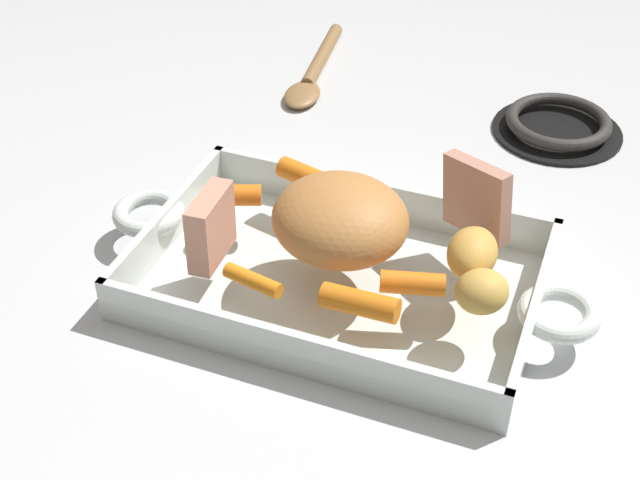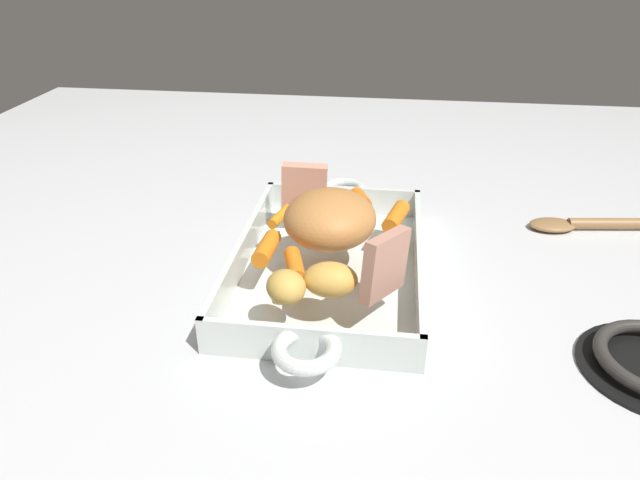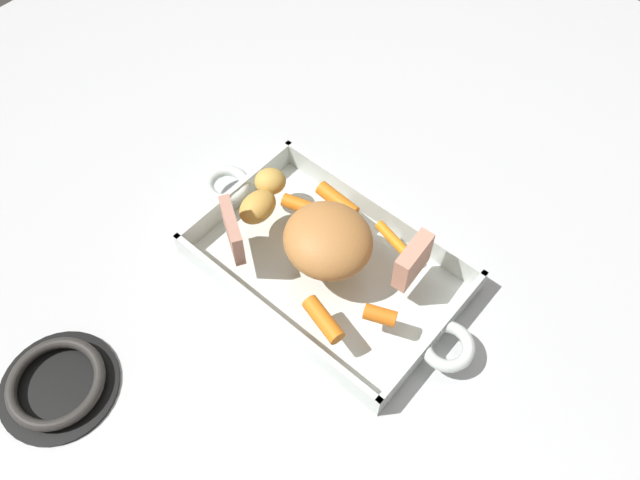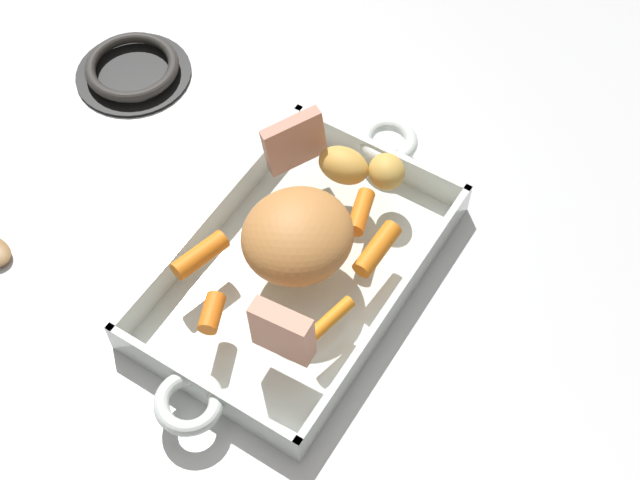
{
  "view_description": "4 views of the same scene",
  "coord_description": "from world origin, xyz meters",
  "px_view_note": "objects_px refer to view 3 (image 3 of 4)",
  "views": [
    {
      "loc": [
        0.21,
        -0.6,
        0.56
      ],
      "look_at": [
        -0.01,
        -0.02,
        0.07
      ],
      "focal_mm": 49.23,
      "sensor_mm": 36.0,
      "label": 1
    },
    {
      "loc": [
        0.66,
        0.07,
        0.42
      ],
      "look_at": [
        0.02,
        -0.01,
        0.06
      ],
      "focal_mm": 31.94,
      "sensor_mm": 36.0,
      "label": 2
    },
    {
      "loc": [
        -0.3,
        0.36,
        0.78
      ],
      "look_at": [
        0.01,
        0.0,
        0.07
      ],
      "focal_mm": 34.42,
      "sensor_mm": 36.0,
      "label": 3
    },
    {
      "loc": [
        -0.45,
        -0.31,
        0.89
      ],
      "look_at": [
        0.02,
        -0.02,
        0.06
      ],
      "focal_mm": 50.31,
      "sensor_mm": 36.0,
      "label": 4
    }
  ],
  "objects_px": {
    "potato_whole": "(258,207)",
    "pork_roast": "(326,243)",
    "roast_slice_thin": "(233,231)",
    "roasting_dish": "(327,265)",
    "baby_carrot_center_left": "(301,206)",
    "roast_slice_thick": "(413,261)",
    "baby_carrot_center_right": "(323,320)",
    "baby_carrot_short": "(380,315)",
    "potato_golden_small": "(270,181)",
    "stove_burner_rear": "(57,384)",
    "baby_carrot_southeast": "(391,237)",
    "baby_carrot_northeast": "(337,200)"
  },
  "relations": [
    {
      "from": "potato_whole",
      "to": "pork_roast",
      "type": "bearing_deg",
      "value": -175.33
    },
    {
      "from": "pork_roast",
      "to": "roast_slice_thin",
      "type": "height_order",
      "value": "roast_slice_thin"
    },
    {
      "from": "roasting_dish",
      "to": "baby_carrot_center_left",
      "type": "distance_m",
      "value": 0.1
    },
    {
      "from": "roast_slice_thin",
      "to": "pork_roast",
      "type": "bearing_deg",
      "value": -147.48
    },
    {
      "from": "roast_slice_thick",
      "to": "baby_carrot_center_right",
      "type": "relative_size",
      "value": 0.98
    },
    {
      "from": "baby_carrot_center_right",
      "to": "baby_carrot_short",
      "type": "relative_size",
      "value": 1.57
    },
    {
      "from": "potato_golden_small",
      "to": "stove_burner_rear",
      "type": "relative_size",
      "value": 0.3
    },
    {
      "from": "baby_carrot_center_right",
      "to": "baby_carrot_southeast",
      "type": "bearing_deg",
      "value": -85.75
    },
    {
      "from": "baby_carrot_northeast",
      "to": "potato_whole",
      "type": "distance_m",
      "value": 0.12
    },
    {
      "from": "stove_burner_rear",
      "to": "baby_carrot_southeast",
      "type": "bearing_deg",
      "value": -114.76
    },
    {
      "from": "roasting_dish",
      "to": "baby_carrot_short",
      "type": "bearing_deg",
      "value": 164.57
    },
    {
      "from": "baby_carrot_center_right",
      "to": "potato_golden_small",
      "type": "distance_m",
      "value": 0.24
    },
    {
      "from": "roast_slice_thin",
      "to": "baby_carrot_northeast",
      "type": "height_order",
      "value": "roast_slice_thin"
    },
    {
      "from": "baby_carrot_center_left",
      "to": "baby_carrot_northeast",
      "type": "xyz_separation_m",
      "value": [
        -0.03,
        -0.04,
        0.0
      ]
    },
    {
      "from": "pork_roast",
      "to": "roasting_dish",
      "type": "bearing_deg",
      "value": -76.23
    },
    {
      "from": "roasting_dish",
      "to": "baby_carrot_center_right",
      "type": "relative_size",
      "value": 7.23
    },
    {
      "from": "roasting_dish",
      "to": "roast_slice_thick",
      "type": "height_order",
      "value": "roast_slice_thick"
    },
    {
      "from": "roast_slice_thick",
      "to": "roast_slice_thin",
      "type": "relative_size",
      "value": 0.89
    },
    {
      "from": "potato_golden_small",
      "to": "stove_burner_rear",
      "type": "bearing_deg",
      "value": 88.56
    },
    {
      "from": "potato_golden_small",
      "to": "potato_whole",
      "type": "xyz_separation_m",
      "value": [
        -0.02,
        0.05,
        0.0
      ]
    },
    {
      "from": "roast_slice_thin",
      "to": "roast_slice_thick",
      "type": "bearing_deg",
      "value": -149.78
    },
    {
      "from": "potato_whole",
      "to": "stove_burner_rear",
      "type": "height_order",
      "value": "potato_whole"
    },
    {
      "from": "potato_whole",
      "to": "baby_carrot_center_right",
      "type": "bearing_deg",
      "value": 159.1
    },
    {
      "from": "baby_carrot_southeast",
      "to": "baby_carrot_northeast",
      "type": "relative_size",
      "value": 0.84
    },
    {
      "from": "baby_carrot_northeast",
      "to": "potato_whole",
      "type": "relative_size",
      "value": 1.1
    },
    {
      "from": "roast_slice_thick",
      "to": "baby_carrot_center_left",
      "type": "distance_m",
      "value": 0.19
    },
    {
      "from": "baby_carrot_northeast",
      "to": "baby_carrot_southeast",
      "type": "bearing_deg",
      "value": -178.87
    },
    {
      "from": "baby_carrot_northeast",
      "to": "baby_carrot_center_right",
      "type": "height_order",
      "value": "baby_carrot_northeast"
    },
    {
      "from": "roast_slice_thin",
      "to": "stove_burner_rear",
      "type": "bearing_deg",
      "value": 81.83
    },
    {
      "from": "potato_golden_small",
      "to": "baby_carrot_southeast",
      "type": "bearing_deg",
      "value": -167.0
    },
    {
      "from": "baby_carrot_center_left",
      "to": "baby_carrot_short",
      "type": "height_order",
      "value": "baby_carrot_short"
    },
    {
      "from": "baby_carrot_southeast",
      "to": "baby_carrot_center_right",
      "type": "relative_size",
      "value": 0.86
    },
    {
      "from": "baby_carrot_center_left",
      "to": "baby_carrot_short",
      "type": "xyz_separation_m",
      "value": [
        -0.2,
        0.07,
        0.0
      ]
    },
    {
      "from": "roasting_dish",
      "to": "roast_slice_thin",
      "type": "relative_size",
      "value": 6.59
    },
    {
      "from": "potato_whole",
      "to": "baby_carrot_short",
      "type": "bearing_deg",
      "value": 175.77
    },
    {
      "from": "pork_roast",
      "to": "baby_carrot_center_left",
      "type": "bearing_deg",
      "value": -25.21
    },
    {
      "from": "roasting_dish",
      "to": "stove_burner_rear",
      "type": "height_order",
      "value": "roasting_dish"
    },
    {
      "from": "baby_carrot_southeast",
      "to": "baby_carrot_northeast",
      "type": "bearing_deg",
      "value": 1.13
    },
    {
      "from": "roast_slice_thick",
      "to": "potato_whole",
      "type": "bearing_deg",
      "value": 15.99
    },
    {
      "from": "pork_roast",
      "to": "baby_carrot_southeast",
      "type": "bearing_deg",
      "value": -122.61
    },
    {
      "from": "baby_carrot_center_left",
      "to": "baby_carrot_northeast",
      "type": "distance_m",
      "value": 0.05
    },
    {
      "from": "roast_slice_thin",
      "to": "baby_carrot_short",
      "type": "xyz_separation_m",
      "value": [
        -0.23,
        -0.04,
        -0.03
      ]
    },
    {
      "from": "baby_carrot_center_left",
      "to": "baby_carrot_southeast",
      "type": "bearing_deg",
      "value": -161.89
    },
    {
      "from": "baby_carrot_center_left",
      "to": "baby_carrot_short",
      "type": "bearing_deg",
      "value": 161.57
    },
    {
      "from": "baby_carrot_center_left",
      "to": "potato_whole",
      "type": "height_order",
      "value": "potato_whole"
    },
    {
      "from": "roast_slice_thin",
      "to": "potato_whole",
      "type": "distance_m",
      "value": 0.06
    },
    {
      "from": "roasting_dish",
      "to": "baby_carrot_short",
      "type": "distance_m",
      "value": 0.13
    },
    {
      "from": "pork_roast",
      "to": "baby_carrot_center_right",
      "type": "xyz_separation_m",
      "value": [
        -0.06,
        0.08,
        -0.02
      ]
    },
    {
      "from": "roast_slice_thin",
      "to": "roasting_dish",
      "type": "bearing_deg",
      "value": -145.44
    },
    {
      "from": "baby_carrot_center_right",
      "to": "baby_carrot_short",
      "type": "xyz_separation_m",
      "value": [
        -0.05,
        -0.05,
        -0.0
      ]
    }
  ]
}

